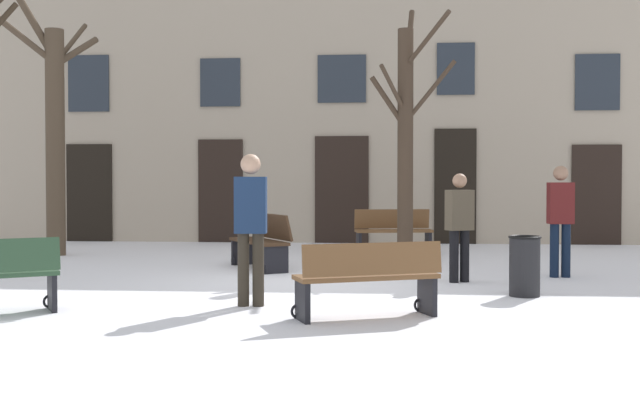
% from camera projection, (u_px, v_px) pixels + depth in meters
% --- Properties ---
extents(ground_plane, '(29.68, 29.68, 0.00)m').
position_uv_depth(ground_plane, '(312.00, 283.00, 11.53)').
color(ground_plane, white).
extents(building_facade, '(18.55, 0.60, 8.13)m').
position_uv_depth(building_facade, '(341.00, 74.00, 18.87)').
color(building_facade, tan).
rests_on(building_facade, ground).
extents(tree_right_of_center, '(1.55, 2.05, 4.77)m').
position_uv_depth(tree_right_of_center, '(406.00, 136.00, 14.06)').
color(tree_right_of_center, '#423326').
rests_on(tree_right_of_center, ground).
extents(tree_center, '(1.91, 2.32, 5.38)m').
position_uv_depth(tree_center, '(54.00, 126.00, 15.69)').
color(tree_center, '#4C3D2D').
rests_on(tree_center, ground).
extents(litter_bin, '(0.42, 0.42, 0.79)m').
position_uv_depth(litter_bin, '(525.00, 266.00, 10.22)').
color(litter_bin, black).
rests_on(litter_bin, ground).
extents(bench_facing_shops, '(1.67, 1.04, 0.85)m').
position_uv_depth(bench_facing_shops, '(368.00, 278.00, 8.58)').
color(bench_facing_shops, brown).
rests_on(bench_facing_shops, ground).
extents(bench_near_lamp, '(1.29, 1.65, 0.95)m').
position_uv_depth(bench_near_lamp, '(262.00, 241.00, 13.35)').
color(bench_near_lamp, '#3D2819').
rests_on(bench_near_lamp, ground).
extents(bench_back_to_back_left, '(1.65, 0.74, 0.91)m').
position_uv_depth(bench_back_to_back_left, '(393.00, 231.00, 16.09)').
color(bench_back_to_back_left, brown).
rests_on(bench_back_to_back_left, ground).
extents(person_by_shop_door, '(0.40, 0.25, 1.75)m').
position_uv_depth(person_by_shop_door, '(560.00, 215.00, 12.17)').
color(person_by_shop_door, black).
rests_on(person_by_shop_door, ground).
extents(person_crossing_plaza, '(0.44, 0.36, 1.62)m').
position_uv_depth(person_crossing_plaza, '(459.00, 222.00, 11.59)').
color(person_crossing_plaza, black).
rests_on(person_crossing_plaza, ground).
extents(person_near_bench, '(0.39, 0.24, 1.84)m').
position_uv_depth(person_near_bench, '(251.00, 221.00, 9.40)').
color(person_near_bench, '#2D271E').
rests_on(person_near_bench, ground).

